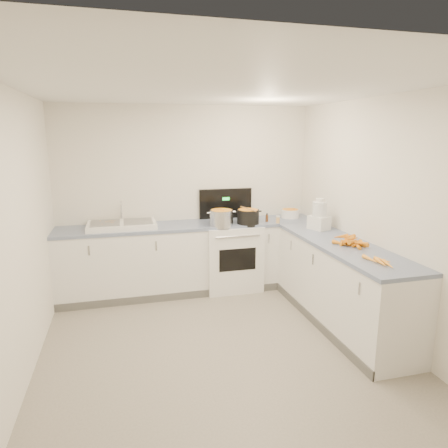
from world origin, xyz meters
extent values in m
cube|color=white|center=(0.00, 1.70, 0.45)|extent=(3.50, 0.60, 0.90)
cube|color=slate|center=(0.00, 1.70, 0.92)|extent=(3.50, 0.62, 0.04)
cube|color=white|center=(1.45, 0.30, 0.45)|extent=(0.60, 2.20, 0.90)
cube|color=slate|center=(1.45, 0.30, 0.92)|extent=(0.62, 2.20, 0.04)
cube|color=white|center=(0.55, 1.68, 0.45)|extent=(0.76, 0.65, 0.90)
cube|color=black|center=(0.55, 1.98, 1.15)|extent=(0.76, 0.05, 0.42)
cube|color=white|center=(-0.90, 1.70, 0.97)|extent=(0.86, 0.52, 0.07)
cube|color=slate|center=(-1.10, 1.70, 1.01)|extent=(0.36, 0.42, 0.01)
cube|color=slate|center=(-0.70, 1.70, 1.01)|extent=(0.36, 0.42, 0.01)
cylinder|color=silver|center=(-0.90, 1.92, 1.13)|extent=(0.03, 0.03, 0.24)
cylinder|color=silver|center=(0.37, 1.51, 1.03)|extent=(0.36, 0.36, 0.23)
cylinder|color=black|center=(0.74, 1.53, 1.02)|extent=(0.32, 0.32, 0.21)
cylinder|color=#AD7A47|center=(0.74, 1.53, 1.14)|extent=(0.10, 0.39, 0.02)
cylinder|color=white|center=(1.46, 1.76, 1.00)|extent=(0.31, 0.31, 0.12)
cylinder|color=#593319|center=(1.03, 1.57, 0.99)|extent=(0.04, 0.04, 0.09)
cylinder|color=#E5B266|center=(1.14, 1.45, 0.98)|extent=(0.05, 0.05, 0.08)
cube|color=white|center=(1.50, 0.98, 1.02)|extent=(0.26, 0.29, 0.17)
cylinder|color=silver|center=(1.50, 0.98, 1.20)|extent=(0.18, 0.18, 0.18)
cylinder|color=white|center=(1.50, 0.98, 1.31)|extent=(0.11, 0.11, 0.04)
cone|color=orange|center=(1.50, 0.12, 0.96)|extent=(0.11, 0.22, 0.04)
cone|color=orange|center=(1.46, 0.23, 0.96)|extent=(0.22, 0.09, 0.04)
cone|color=orange|center=(1.44, 0.26, 0.97)|extent=(0.19, 0.06, 0.05)
cone|color=orange|center=(1.37, 0.25, 0.96)|extent=(0.12, 0.17, 0.05)
cone|color=orange|center=(1.59, 0.17, 0.96)|extent=(0.10, 0.18, 0.05)
cone|color=orange|center=(1.50, 0.28, 0.96)|extent=(0.07, 0.17, 0.05)
cone|color=orange|center=(1.55, 0.14, 0.96)|extent=(0.09, 0.20, 0.04)
cone|color=orange|center=(1.48, 0.21, 0.96)|extent=(0.18, 0.15, 0.04)
cone|color=orange|center=(1.59, 0.18, 0.96)|extent=(0.08, 0.20, 0.05)
cone|color=orange|center=(1.49, 0.28, 0.96)|extent=(0.11, 0.20, 0.04)
cone|color=orange|center=(1.56, 0.16, 0.96)|extent=(0.21, 0.09, 0.04)
cone|color=orange|center=(1.56, 0.21, 0.96)|extent=(0.17, 0.13, 0.05)
cone|color=orange|center=(1.50, 0.23, 1.01)|extent=(0.18, 0.09, 0.05)
cone|color=orange|center=(1.51, 0.11, 0.99)|extent=(0.16, 0.16, 0.04)
cone|color=orange|center=(1.48, 0.16, 1.00)|extent=(0.17, 0.12, 0.05)
cone|color=orange|center=(1.46, 0.37, 1.00)|extent=(0.18, 0.07, 0.05)
cone|color=orange|center=(1.46, 0.20, 0.99)|extent=(0.19, 0.08, 0.05)
cone|color=orange|center=(1.48, 0.26, 0.99)|extent=(0.18, 0.12, 0.04)
cone|color=orange|center=(1.53, 0.34, 1.00)|extent=(0.19, 0.08, 0.05)
cone|color=orange|center=(1.55, 0.14, 0.98)|extent=(0.10, 0.22, 0.04)
cone|color=orange|center=(1.43, 0.20, 0.98)|extent=(0.18, 0.13, 0.04)
cone|color=#FF9C26|center=(1.42, -0.51, 0.96)|extent=(0.09, 0.20, 0.04)
cone|color=#FF9C26|center=(1.39, -0.45, 0.96)|extent=(0.07, 0.19, 0.04)
cone|color=#FF9C26|center=(1.44, -0.39, 0.96)|extent=(0.10, 0.17, 0.04)
cone|color=#FF9C26|center=(1.35, -0.33, 0.96)|extent=(0.05, 0.20, 0.04)
cube|color=tan|center=(-1.05, 1.72, 1.02)|extent=(0.05, 0.01, 0.00)
cube|color=tan|center=(-1.02, 1.67, 1.02)|extent=(0.03, 0.05, 0.00)
cube|color=tan|center=(-1.04, 1.70, 1.01)|extent=(0.05, 0.01, 0.00)
cube|color=tan|center=(-1.17, 1.78, 1.01)|extent=(0.04, 0.04, 0.00)
cube|color=tan|center=(-1.00, 1.76, 1.02)|extent=(0.05, 0.02, 0.00)
cube|color=tan|center=(-1.09, 1.79, 1.02)|extent=(0.05, 0.04, 0.00)
cube|color=tan|center=(-1.06, 1.78, 1.02)|extent=(0.04, 0.03, 0.00)
cube|color=tan|center=(-1.17, 1.83, 1.02)|extent=(0.02, 0.03, 0.00)
cube|color=tan|center=(-1.03, 1.80, 1.02)|extent=(0.05, 0.02, 0.00)
cube|color=tan|center=(-1.10, 1.74, 1.02)|extent=(0.02, 0.04, 0.00)
cube|color=tan|center=(-1.14, 1.61, 1.02)|extent=(0.01, 0.03, 0.00)
cube|color=tan|center=(-1.01, 1.68, 1.02)|extent=(0.01, 0.04, 0.00)
cube|color=tan|center=(-1.01, 1.83, 1.01)|extent=(0.02, 0.04, 0.00)
camera|label=1|loc=(-0.89, -3.47, 2.10)|focal=32.00mm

